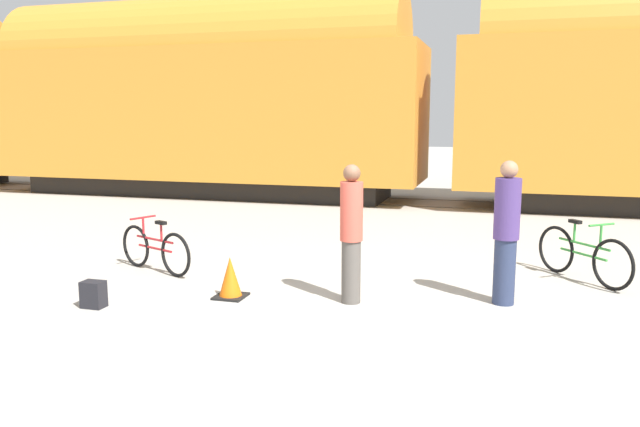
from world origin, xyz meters
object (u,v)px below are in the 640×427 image
bicycle_green (583,255)px  person_in_purple (506,232)px  freight_train (441,91)px  bicycle_maroon (155,249)px  traffic_cone (230,279)px  person_in_red (351,233)px  backpack (93,294)px

bicycle_green → person_in_purple: 1.94m
freight_train → bicycle_maroon: bearing=-111.6°
bicycle_green → bicycle_maroon: bearing=-168.4°
person_in_purple → traffic_cone: person_in_purple is taller
freight_train → person_in_purple: freight_train is taller
person_in_purple → bicycle_green: bearing=147.8°
person_in_purple → freight_train: bearing=-164.8°
bicycle_green → person_in_red: person_in_red is taller
bicycle_maroon → backpack: size_ratio=4.63×
backpack → person_in_red: bearing=20.0°
bicycle_maroon → person_in_red: (3.28, -0.71, 0.56)m
bicycle_maroon → traffic_cone: bearing=-29.0°
bicycle_maroon → person_in_red: 3.41m
bicycle_maroon → backpack: (0.21, -1.83, -0.19)m
traffic_cone → backpack: bearing=-149.0°
bicycle_green → person_in_purple: bearing=-126.5°
freight_train → traffic_cone: (-1.76, -9.67, -2.77)m
freight_train → person_in_red: (-0.17, -9.43, -2.10)m
bicycle_maroon → person_in_purple: 5.22m
person_in_purple → backpack: bearing=-67.6°
person_in_red → traffic_cone: (-1.59, -0.23, -0.67)m
bicycle_green → backpack: (-6.07, -3.12, -0.21)m
bicycle_green → traffic_cone: bearing=-154.1°
person_in_purple → traffic_cone: 3.63m
freight_train → bicycle_maroon: freight_train is taller
freight_train → backpack: freight_train is taller
freight_train → bicycle_maroon: 9.76m
freight_train → backpack: bearing=-107.1°
person_in_red → backpack: bearing=-84.0°
bicycle_green → bicycle_maroon: 6.42m
person_in_red → bicycle_maroon: bearing=-116.2°
bicycle_maroon → traffic_cone: size_ratio=2.86×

